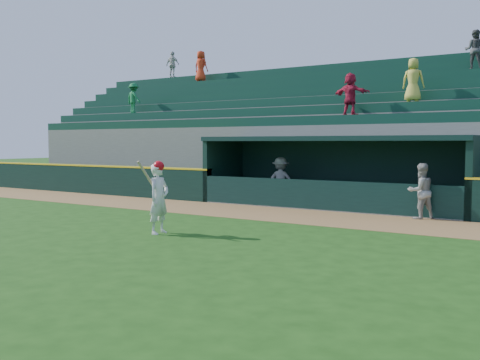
{
  "coord_description": "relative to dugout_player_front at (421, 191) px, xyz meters",
  "views": [
    {
      "loc": [
        7.19,
        -9.75,
        2.24
      ],
      "look_at": [
        0.0,
        1.6,
        1.3
      ],
      "focal_mm": 40.0,
      "sensor_mm": 36.0,
      "label": 1
    }
  ],
  "objects": [
    {
      "name": "ground",
      "position": [
        -3.33,
        -6.25,
        -0.82
      ],
      "size": [
        120.0,
        120.0,
        0.0
      ],
      "primitive_type": "plane",
      "color": "#1C4511",
      "rests_on": "ground"
    },
    {
      "name": "warning_track",
      "position": [
        -3.33,
        -1.35,
        -0.82
      ],
      "size": [
        40.0,
        3.0,
        0.01
      ],
      "primitive_type": "cube",
      "color": "olive",
      "rests_on": "ground"
    },
    {
      "name": "field_wall_left",
      "position": [
        -15.58,
        0.3,
        -0.22
      ],
      "size": [
        15.5,
        0.3,
        1.2
      ],
      "primitive_type": "cube",
      "color": "black",
      "rests_on": "ground"
    },
    {
      "name": "wall_stripe_left",
      "position": [
        -15.58,
        0.3,
        0.41
      ],
      "size": [
        15.5,
        0.32,
        0.06
      ],
      "primitive_type": "cube",
      "color": "yellow",
      "rests_on": "field_wall_left"
    },
    {
      "name": "dugout_player_front",
      "position": [
        0.0,
        0.0,
        0.0
      ],
      "size": [
        1.0,
        1.0,
        1.64
      ],
      "primitive_type": "imported",
      "rotation": [
        0.0,
        0.0,
        3.91
      ],
      "color": "#979893",
      "rests_on": "ground"
    },
    {
      "name": "dugout_player_inside",
      "position": [
        -5.44,
        1.5,
        0.03
      ],
      "size": [
        1.25,
        0.99,
        1.7
      ],
      "primitive_type": "imported",
      "rotation": [
        0.0,
        0.0,
        3.51
      ],
      "color": "#A9A9A4",
      "rests_on": "ground"
    },
    {
      "name": "dugout",
      "position": [
        -3.33,
        1.75,
        0.54
      ],
      "size": [
        9.4,
        2.8,
        2.46
      ],
      "color": "slate",
      "rests_on": "ground"
    },
    {
      "name": "stands",
      "position": [
        -3.32,
        6.31,
        1.58
      ],
      "size": [
        34.5,
        6.29,
        7.49
      ],
      "color": "slate",
      "rests_on": "ground"
    },
    {
      "name": "batter_at_plate",
      "position": [
        -4.81,
        -6.05,
        0.08
      ],
      "size": [
        0.53,
        0.79,
        1.82
      ],
      "color": "silver",
      "rests_on": "ground"
    }
  ]
}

